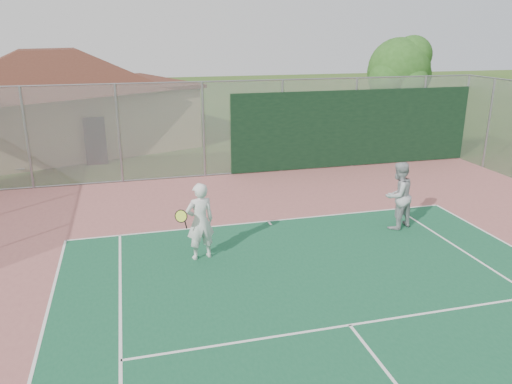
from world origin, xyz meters
TOP-DOWN VIEW (x-y plane):
  - back_fence at (2.11, 16.98)m, footprint 20.08×0.11m
  - clubhouse at (-6.84, 23.60)m, footprint 14.28×11.81m
  - tree at (9.73, 21.94)m, footprint 3.61×3.42m
  - player_white_front at (-2.23, 9.97)m, footprint 1.03×0.74m
  - player_grey_back at (3.28, 10.54)m, footprint 1.09×0.97m

SIDE VIEW (x-z plane):
  - player_grey_back at x=3.28m, z-range 0.00..1.86m
  - player_white_front at x=-2.23m, z-range 0.00..1.88m
  - back_fence at x=2.11m, z-range -0.09..3.43m
  - clubhouse at x=-6.84m, z-range 0.04..5.33m
  - tree at x=9.73m, z-range 0.79..5.83m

